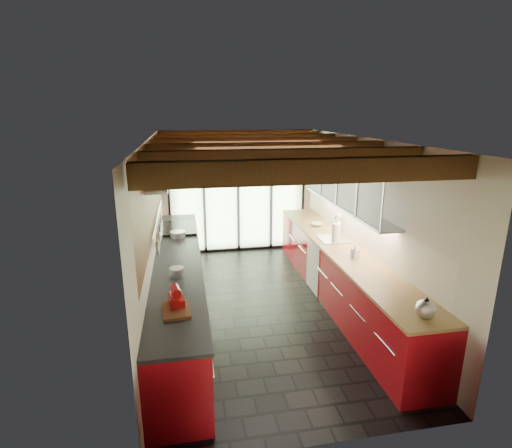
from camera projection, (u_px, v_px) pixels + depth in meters
The scene contains 18 objects.
ground at pixel (262, 307), 6.31m from camera, with size 5.50×5.50×0.00m, color black.
room_shell at pixel (263, 205), 5.85m from camera, with size 5.50×5.50×5.50m.
ceiling_beams at pixel (258, 147), 5.98m from camera, with size 3.14×5.06×4.90m.
glass_door at pixel (238, 176), 8.40m from camera, with size 2.95×0.10×2.90m.
left_counter at pixel (179, 286), 5.96m from camera, with size 0.68×5.00×0.92m.
range_stove at pixel (179, 253), 7.33m from camera, with size 0.66×0.90×0.97m.
right_counter at pixel (340, 274), 6.40m from camera, with size 0.68×5.00×0.92m.
sink_assembly at pixel (334, 237), 6.64m from camera, with size 0.45×0.52×0.43m.
upper_cabinets_right at pixel (348, 185), 6.33m from camera, with size 0.34×3.00×3.00m.
left_wall_fixtures at pixel (160, 191), 5.67m from camera, with size 0.28×2.60×0.96m.
stand_mixer at pixel (176, 298), 4.36m from camera, with size 0.20×0.29×0.25m.
pot_large at pixel (177, 272), 5.14m from camera, with size 0.19×0.19×0.12m, color silver.
pot_small at pixel (178, 234), 6.74m from camera, with size 0.26×0.26×0.10m, color silver.
cutting_board at pixel (176, 310), 4.26m from camera, with size 0.29×0.40×0.03m, color brown.
kettle at pixel (426, 308), 4.11m from camera, with size 0.22×0.26×0.24m.
paper_towel at pixel (336, 233), 6.48m from camera, with size 0.17×0.17×0.36m.
soap_bottle at pixel (355, 251), 5.77m from camera, with size 0.10×0.10×0.21m, color silver.
bowl at pixel (317, 224), 7.41m from camera, with size 0.21×0.21×0.05m, color silver.
Camera 1 is at (-1.12, -5.59, 3.00)m, focal length 28.00 mm.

